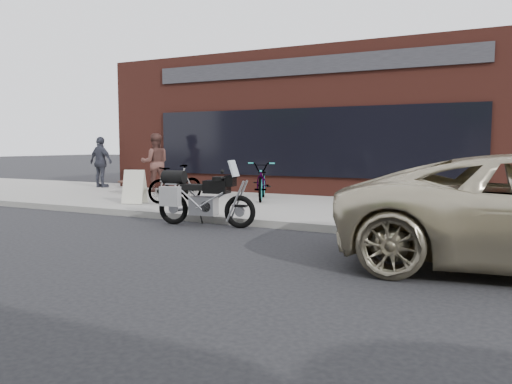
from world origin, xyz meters
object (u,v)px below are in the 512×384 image
bicycle_rear (176,184)px  bicycle_front (262,181)px  cafe_patron_left (155,163)px  cafe_patron_right (101,162)px  motorcycle (199,197)px  cafe_table (129,182)px  sandwich_sign (135,187)px

bicycle_rear → bicycle_front: bearing=63.4°
cafe_patron_left → cafe_patron_right: cafe_patron_left is taller
motorcycle → bicycle_front: size_ratio=1.07×
bicycle_rear → cafe_table: 3.07m
bicycle_front → cafe_patron_right: bearing=148.3°
bicycle_front → cafe_table: 4.48m
bicycle_rear → cafe_patron_left: cafe_patron_left is taller
motorcycle → bicycle_front: motorcycle is taller
motorcycle → sandwich_sign: size_ratio=2.48×
sandwich_sign → bicycle_rear: bearing=20.6°
motorcycle → bicycle_rear: (-2.10, 2.14, 0.06)m
sandwich_sign → cafe_patron_right: size_ratio=0.48×
sandwich_sign → cafe_patron_left: size_ratio=0.46×
bicycle_front → cafe_patron_right: cafe_patron_right is taller
motorcycle → sandwich_sign: bearing=145.2°
cafe_table → cafe_patron_right: size_ratio=0.38×
motorcycle → cafe_table: (-4.84, 3.50, -0.08)m
bicycle_front → sandwich_sign: 3.36m
cafe_patron_right → bicycle_front: bearing=177.4°
bicycle_rear → cafe_patron_right: (-5.04, 2.61, 0.40)m
motorcycle → cafe_patron_left: cafe_patron_left is taller
cafe_patron_right → sandwich_sign: bearing=148.8°
sandwich_sign → cafe_patron_left: bearing=101.3°
bicycle_rear → cafe_patron_right: bearing=174.4°
cafe_table → cafe_patron_right: 2.67m
bicycle_front → bicycle_rear: (-1.74, -1.55, -0.03)m
bicycle_rear → cafe_table: bicycle_rear is taller
cafe_patron_right → cafe_table: bearing=158.0°
sandwich_sign → cafe_table: size_ratio=1.28×
bicycle_front → cafe_patron_left: 4.13m
cafe_patron_right → bicycle_rear: bearing=159.0°
bicycle_rear → cafe_patron_right: size_ratio=0.91×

